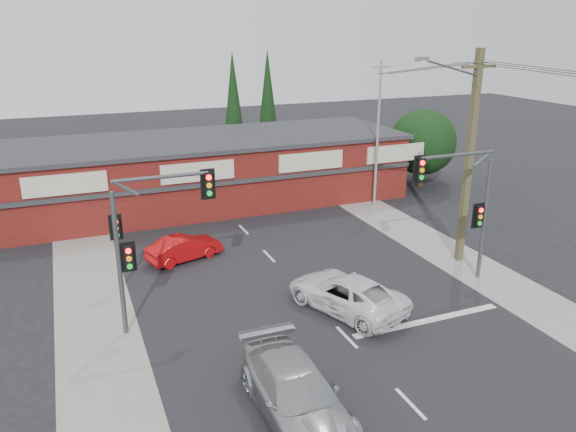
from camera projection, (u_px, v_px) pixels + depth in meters
name	position (u px, v px, depth m)	size (l,w,h in m)	color
ground	(330.00, 320.00, 21.92)	(120.00, 120.00, 0.00)	black
road_strip	(283.00, 271.00, 26.30)	(14.00, 70.00, 0.01)	black
verge_left	(93.00, 302.00, 23.28)	(3.00, 70.00, 0.02)	gray
verge_right	(434.00, 245.00, 29.33)	(3.00, 70.00, 0.02)	gray
stop_line	(428.00, 320.00, 21.84)	(6.50, 0.35, 0.01)	silver
white_suv	(346.00, 293.00, 22.51)	(2.40, 5.20, 1.44)	silver
silver_suv	(296.00, 393.00, 16.25)	(2.22, 5.47, 1.59)	#9FA2A4
red_sedan	(184.00, 248.00, 27.39)	(1.30, 3.72, 1.23)	#B60B0E
lane_dashes	(269.00, 256.00, 27.95)	(0.12, 51.36, 0.01)	silver
shop_building	(199.00, 171.00, 35.78)	(27.30, 8.40, 4.22)	#551411
tree_cluster	(421.00, 145.00, 39.76)	(5.90, 5.10, 5.50)	#2D2116
conifer_near	(233.00, 101.00, 42.46)	(1.80, 1.80, 9.25)	#2D2116
conifer_far	(268.00, 96.00, 45.46)	(1.80, 1.80, 9.25)	#2D2116
traffic_mast_left	(147.00, 231.00, 20.12)	(3.77, 0.27, 5.97)	#47494C
traffic_mast_right	(466.00, 197.00, 23.97)	(3.96, 0.27, 5.97)	#47494C
pedestal_signal	(117.00, 236.00, 23.85)	(0.55, 0.27, 3.38)	#47494C
utility_pole	(468.00, 152.00, 25.78)	(4.38, 0.59, 10.00)	brown
steel_pole	(378.00, 133.00, 34.14)	(1.20, 0.16, 9.00)	gray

